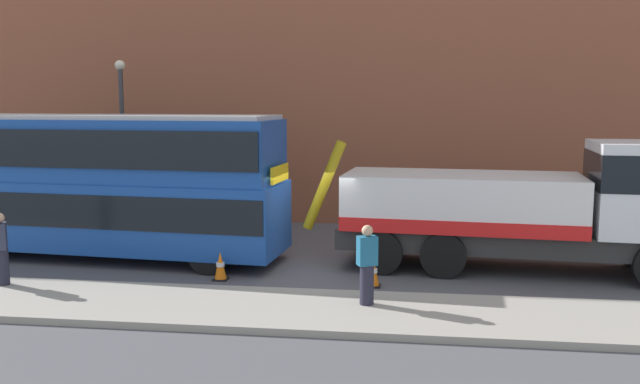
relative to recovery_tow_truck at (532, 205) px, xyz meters
The scene contains 9 objects.
ground_plane 6.02m from the recovery_tow_truck, behind, with size 120.00×120.00×0.00m, color #4C4C51.
near_kerb 7.36m from the recovery_tow_truck, 143.52° to the right, with size 60.00×2.80×0.15m, color gray.
recovery_tow_truck is the anchor object (origin of this frame).
double_decker_bus 12.05m from the recovery_tow_truck, behind, with size 11.18×3.48×4.06m.
pedestrian_onlooker 13.08m from the recovery_tow_truck, 164.50° to the right, with size 0.41×0.47×1.71m.
pedestrian_bystander 5.63m from the recovery_tow_truck, 135.93° to the right, with size 0.47×0.40×1.71m.
traffic_cone_near_bus 8.13m from the recovery_tow_truck, 166.47° to the right, with size 0.36×0.36×0.72m.
traffic_cone_midway 4.66m from the recovery_tow_truck, 153.62° to the right, with size 0.36×0.36×0.72m.
street_lamp 14.00m from the recovery_tow_truck, 160.55° to the left, with size 0.36×0.36×5.83m.
Camera 1 is at (2.59, -17.61, 4.44)m, focal length 37.59 mm.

